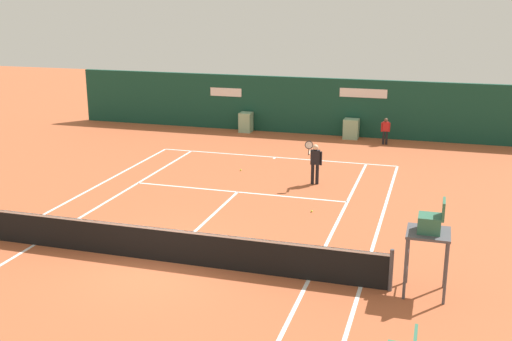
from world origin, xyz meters
name	(u,v)px	position (x,y,z in m)	size (l,w,h in m)	color
ground_plane	(171,253)	(0.00, 0.58, 0.00)	(80.00, 80.00, 0.01)	#B25633
tennis_net	(162,244)	(0.00, 0.00, 0.51)	(12.10, 0.10, 1.07)	#4C4C51
sponsor_back_wall	(302,106)	(0.00, 16.97, 1.40)	(25.00, 1.02, 2.90)	#144233
umpire_chair	(429,231)	(6.81, 0.11, 1.59)	(1.00, 1.00, 2.37)	#47474C
player_on_baseline	(315,161)	(2.48, 8.17, 0.92)	(0.54, 0.71, 1.79)	black
ball_kid_left_post	(385,129)	(4.40, 15.63, 0.74)	(0.42, 0.20, 1.28)	black
tennis_ball_near_service_line	(312,211)	(3.03, 5.04, 0.03)	(0.07, 0.07, 0.07)	#CCE033
tennis_ball_by_sideline	(241,170)	(-0.77, 9.15, 0.03)	(0.07, 0.07, 0.07)	#CCE033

